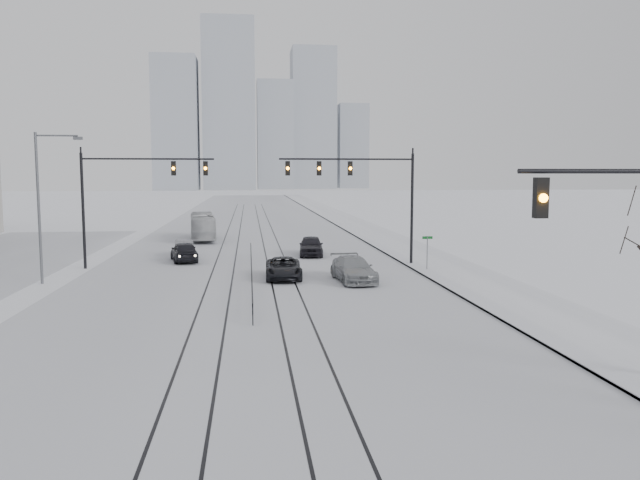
# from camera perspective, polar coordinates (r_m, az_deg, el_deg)

# --- Properties ---
(road) EXTENTS (22.00, 260.00, 0.02)m
(road) POSITION_cam_1_polar(r_m,az_deg,el_deg) (68.87, -6.40, 0.54)
(road) COLOR silver
(road) RESTS_ON ground
(sidewalk_east) EXTENTS (5.00, 260.00, 0.16)m
(sidewalk_east) POSITION_cam_1_polar(r_m,az_deg,el_deg) (70.20, 4.69, 0.72)
(sidewalk_east) COLOR white
(sidewalk_east) RESTS_ON ground
(curb) EXTENTS (0.10, 260.00, 0.12)m
(curb) POSITION_cam_1_polar(r_m,az_deg,el_deg) (69.77, 2.72, 0.68)
(curb) COLOR gray
(curb) RESTS_ON ground
(tram_rails) EXTENTS (5.30, 180.00, 0.01)m
(tram_rails) POSITION_cam_1_polar(r_m,az_deg,el_deg) (49.00, -6.33, -1.65)
(tram_rails) COLOR black
(tram_rails) RESTS_ON ground
(skyline) EXTENTS (96.00, 48.00, 72.00)m
(skyline) POSITION_cam_1_polar(r_m,az_deg,el_deg) (283.27, -5.55, 10.86)
(skyline) COLOR #9FA6AF
(skyline) RESTS_ON ground
(traffic_mast_ne) EXTENTS (9.60, 0.37, 8.00)m
(traffic_mast_ne) POSITION_cam_1_polar(r_m,az_deg,el_deg) (44.34, 4.24, 5.01)
(traffic_mast_ne) COLOR black
(traffic_mast_ne) RESTS_ON ground
(traffic_mast_nw) EXTENTS (9.10, 0.37, 8.00)m
(traffic_mast_nw) POSITION_cam_1_polar(r_m,az_deg,el_deg) (45.36, -17.26, 4.54)
(traffic_mast_nw) COLOR black
(traffic_mast_nw) RESTS_ON ground
(street_light_west) EXTENTS (2.73, 0.25, 9.00)m
(street_light_west) POSITION_cam_1_polar(r_m,az_deg,el_deg) (40.44, -23.96, 3.63)
(street_light_west) COLOR #595B60
(street_light_west) RESTS_ON ground
(median_fence) EXTENTS (0.06, 24.00, 1.00)m
(median_fence) POSITION_cam_1_polar(r_m,az_deg,el_deg) (39.03, -6.29, -2.86)
(median_fence) COLOR black
(median_fence) RESTS_ON ground
(street_sign) EXTENTS (0.70, 0.06, 2.40)m
(street_sign) POSITION_cam_1_polar(r_m,az_deg,el_deg) (42.56, 9.78, -0.71)
(street_sign) COLOR #595B60
(street_sign) RESTS_ON ground
(sedan_sb_inner) EXTENTS (2.65, 4.71, 1.51)m
(sedan_sb_inner) POSITION_cam_1_polar(r_m,az_deg,el_deg) (47.83, -12.31, -1.06)
(sedan_sb_inner) COLOR black
(sedan_sb_inner) RESTS_ON ground
(sedan_sb_outer) EXTENTS (1.73, 4.08, 1.31)m
(sedan_sb_outer) POSITION_cam_1_polar(r_m,az_deg,el_deg) (51.18, -12.30, -0.72)
(sedan_sb_outer) COLOR gray
(sedan_sb_outer) RESTS_ON ground
(sedan_nb_front) EXTENTS (2.33, 4.83, 1.33)m
(sedan_nb_front) POSITION_cam_1_polar(r_m,az_deg,el_deg) (39.15, -3.36, -2.61)
(sedan_nb_front) COLOR black
(sedan_nb_front) RESTS_ON ground
(sedan_nb_right) EXTENTS (2.53, 5.33, 1.50)m
(sedan_nb_right) POSITION_cam_1_polar(r_m,az_deg,el_deg) (38.12, 3.08, -2.71)
(sedan_nb_right) COLOR #93979A
(sedan_nb_right) RESTS_ON ground
(sedan_nb_far) EXTENTS (2.27, 4.79, 1.58)m
(sedan_nb_far) POSITION_cam_1_polar(r_m,az_deg,el_deg) (50.22, -0.82, -0.55)
(sedan_nb_far) COLOR black
(sedan_nb_far) RESTS_ON ground
(box_truck) EXTENTS (3.17, 9.80, 2.68)m
(box_truck) POSITION_cam_1_polar(r_m,az_deg,el_deg) (63.40, -10.68, 1.21)
(box_truck) COLOR #BCBEC0
(box_truck) RESTS_ON ground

